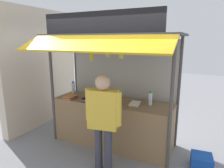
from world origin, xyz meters
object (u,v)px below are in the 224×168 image
(magazine_stack_far_right, at_px, (89,99))
(water_bottle_left, at_px, (108,92))
(banana_bunch_inner_right, at_px, (121,54))
(banana_bunch_leftmost, at_px, (91,56))
(water_bottle_front_right, at_px, (150,98))
(banana_bunch_inner_left, at_px, (108,53))
(vendor_person, at_px, (103,116))
(water_bottle_rear_center, at_px, (73,88))
(magazine_stack_back_left, at_px, (135,104))
(magazine_stack_mid_left, at_px, (70,97))
(plastic_crate, at_px, (201,162))
(magazine_stack_mid_right, at_px, (114,102))

(magazine_stack_far_right, bearing_deg, water_bottle_left, 64.29)
(banana_bunch_inner_right, height_order, banana_bunch_leftmost, same)
(water_bottle_front_right, distance_m, banana_bunch_inner_left, 1.20)
(vendor_person, bearing_deg, water_bottle_front_right, -126.51)
(banana_bunch_inner_left, bearing_deg, water_bottle_front_right, 43.54)
(water_bottle_rear_center, bearing_deg, banana_bunch_inner_left, -27.36)
(water_bottle_left, xyz_separation_m, banana_bunch_leftmost, (0.03, -0.71, 0.82))
(water_bottle_front_right, bearing_deg, magazine_stack_back_left, -153.45)
(water_bottle_front_right, relative_size, magazine_stack_far_right, 0.97)
(magazine_stack_mid_left, xyz_separation_m, plastic_crate, (2.58, 0.14, -0.84))
(magazine_stack_mid_left, relative_size, magazine_stack_far_right, 1.12)
(magazine_stack_back_left, distance_m, magazine_stack_mid_right, 0.40)
(water_bottle_rear_center, xyz_separation_m, magazine_stack_back_left, (1.56, -0.19, -0.11))
(water_bottle_left, distance_m, magazine_stack_mid_right, 0.47)
(water_bottle_rear_center, relative_size, banana_bunch_leftmost, 0.83)
(water_bottle_front_right, height_order, vendor_person, vendor_person)
(water_bottle_front_right, relative_size, water_bottle_left, 1.14)
(magazine_stack_back_left, xyz_separation_m, banana_bunch_leftmost, (-0.67, -0.44, 0.91))
(magazine_stack_far_right, distance_m, magazine_stack_mid_right, 0.52)
(magazine_stack_back_left, distance_m, plastic_crate, 1.49)
(magazine_stack_back_left, distance_m, banana_bunch_inner_left, 1.12)
(water_bottle_left, bearing_deg, magazine_stack_mid_left, -144.02)
(water_bottle_front_right, relative_size, vendor_person, 0.16)
(water_bottle_left, height_order, banana_bunch_inner_left, banana_bunch_inner_left)
(vendor_person, relative_size, plastic_crate, 4.81)
(plastic_crate, bearing_deg, water_bottle_left, 170.08)
(water_bottle_rear_center, height_order, banana_bunch_inner_left, banana_bunch_inner_left)
(banana_bunch_leftmost, distance_m, plastic_crate, 2.61)
(water_bottle_rear_center, xyz_separation_m, plastic_crate, (2.79, -0.26, -0.94))
(magazine_stack_back_left, bearing_deg, water_bottle_left, 159.09)
(water_bottle_front_right, height_order, magazine_stack_mid_right, water_bottle_front_right)
(magazine_stack_far_right, xyz_separation_m, vendor_person, (0.68, -0.69, 0.01))
(magazine_stack_mid_left, bearing_deg, plastic_crate, 3.03)
(magazine_stack_mid_left, distance_m, banana_bunch_inner_left, 1.41)
(water_bottle_rear_center, bearing_deg, magazine_stack_mid_right, -13.50)
(magazine_stack_mid_right, relative_size, banana_bunch_inner_left, 1.02)
(water_bottle_front_right, bearing_deg, banana_bunch_leftmost, -148.39)
(magazine_stack_back_left, bearing_deg, banana_bunch_inner_left, -127.79)
(water_bottle_front_right, distance_m, banana_bunch_inner_right, 1.09)
(banana_bunch_inner_right, relative_size, banana_bunch_leftmost, 0.83)
(magazine_stack_mid_right, bearing_deg, banana_bunch_inner_right, -50.70)
(banana_bunch_inner_right, bearing_deg, banana_bunch_inner_left, -179.76)
(water_bottle_left, height_order, vendor_person, vendor_person)
(magazine_stack_mid_right, bearing_deg, water_bottle_rear_center, 166.50)
(magazine_stack_back_left, height_order, banana_bunch_inner_left, banana_bunch_inner_left)
(magazine_stack_mid_right, relative_size, plastic_crate, 0.76)
(water_bottle_front_right, xyz_separation_m, magazine_stack_mid_left, (-1.60, -0.34, -0.09))
(magazine_stack_mid_left, distance_m, banana_bunch_inner_right, 1.58)
(banana_bunch_inner_right, bearing_deg, magazine_stack_far_right, 161.48)
(water_bottle_left, bearing_deg, banana_bunch_inner_left, -63.35)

